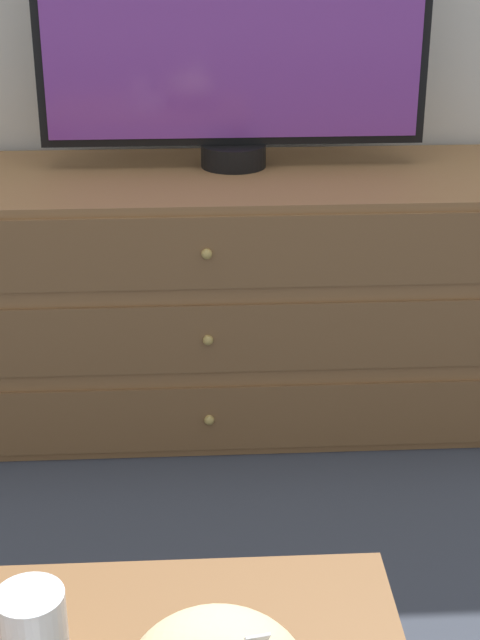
% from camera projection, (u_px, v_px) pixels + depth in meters
% --- Properties ---
extents(ground_plane, '(12.00, 12.00, 0.00)m').
position_uv_depth(ground_plane, '(225.00, 356.00, 2.83)').
color(ground_plane, '#383D47').
extents(dresser, '(1.60, 0.53, 0.62)m').
position_uv_depth(dresser, '(205.00, 296.00, 2.44)').
color(dresser, olive).
rests_on(dresser, ground_plane).
extents(tv, '(0.92, 0.16, 0.68)m').
position_uv_depth(tv, '(233.00, 16.00, 2.25)').
color(tv, black).
rests_on(tv, dresser).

